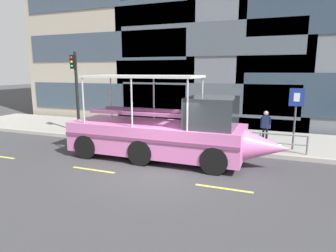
{
  "coord_description": "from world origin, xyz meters",
  "views": [
    {
      "loc": [
        3.77,
        -9.32,
        3.6
      ],
      "look_at": [
        -0.47,
        1.85,
        1.3
      ],
      "focal_mm": 30.81,
      "sensor_mm": 36.0,
      "label": 1
    }
  ],
  "objects_px": {
    "parking_sign": "(296,108)",
    "pedestrian_near_bow": "(266,124)",
    "duck_tour_boat": "(168,133)",
    "traffic_light_pole": "(76,85)"
  },
  "relations": [
    {
      "from": "parking_sign",
      "to": "duck_tour_boat",
      "type": "bearing_deg",
      "value": -150.67
    },
    {
      "from": "parking_sign",
      "to": "duck_tour_boat",
      "type": "xyz_separation_m",
      "value": [
        -4.84,
        -2.72,
        -0.89
      ]
    },
    {
      "from": "traffic_light_pole",
      "to": "parking_sign",
      "type": "bearing_deg",
      "value": 1.52
    },
    {
      "from": "traffic_light_pole",
      "to": "pedestrian_near_bow",
      "type": "xyz_separation_m",
      "value": [
        9.98,
        0.73,
        -1.7
      ]
    },
    {
      "from": "traffic_light_pole",
      "to": "pedestrian_near_bow",
      "type": "distance_m",
      "value": 10.15
    },
    {
      "from": "parking_sign",
      "to": "pedestrian_near_bow",
      "type": "relative_size",
      "value": 1.67
    },
    {
      "from": "traffic_light_pole",
      "to": "parking_sign",
      "type": "relative_size",
      "value": 1.65
    },
    {
      "from": "duck_tour_boat",
      "to": "parking_sign",
      "type": "bearing_deg",
      "value": 29.33
    },
    {
      "from": "traffic_light_pole",
      "to": "pedestrian_near_bow",
      "type": "bearing_deg",
      "value": 4.2
    },
    {
      "from": "parking_sign",
      "to": "pedestrian_near_bow",
      "type": "distance_m",
      "value": 1.54
    }
  ]
}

